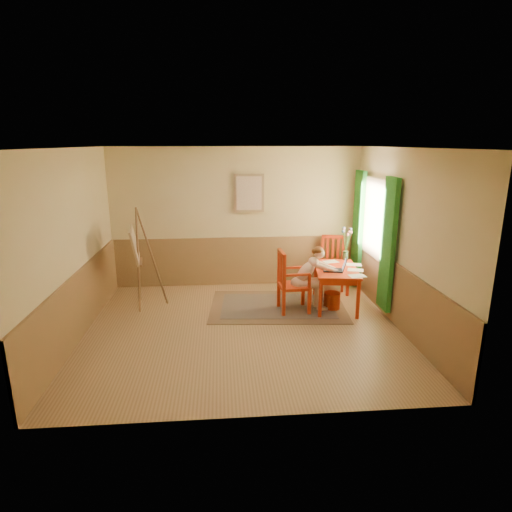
{
  "coord_description": "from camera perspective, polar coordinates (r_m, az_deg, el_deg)",
  "views": [
    {
      "loc": [
        -0.32,
        -6.22,
        2.87
      ],
      "look_at": [
        0.25,
        0.55,
        1.05
      ],
      "focal_mm": 29.79,
      "sensor_mm": 36.0,
      "label": 1
    }
  ],
  "objects": [
    {
      "name": "rug",
      "position": [
        7.74,
        2.91,
        -6.72
      ],
      "size": [
        2.52,
        1.79,
        0.02
      ],
      "color": "#8C7251",
      "rests_on": "room"
    },
    {
      "name": "easel",
      "position": [
        7.73,
        -15.71,
        0.95
      ],
      "size": [
        0.65,
        0.81,
        1.8
      ],
      "color": "brown",
      "rests_on": "room"
    },
    {
      "name": "wastebasket",
      "position": [
        7.69,
        10.15,
        -5.94
      ],
      "size": [
        0.33,
        0.33,
        0.3
      ],
      "primitive_type": "cylinder",
      "rotation": [
        0.0,
        0.0,
        0.18
      ],
      "color": "red",
      "rests_on": "room"
    },
    {
      "name": "laptop",
      "position": [
        7.47,
        10.79,
        -1.62
      ],
      "size": [
        0.45,
        0.33,
        0.24
      ],
      "color": "#1E2338",
      "rests_on": "table"
    },
    {
      "name": "chair_left",
      "position": [
        7.37,
        4.7,
        -3.45
      ],
      "size": [
        0.53,
        0.51,
        1.09
      ],
      "color": "red",
      "rests_on": "room"
    },
    {
      "name": "table",
      "position": [
        7.68,
        10.68,
        -2.24
      ],
      "size": [
        0.88,
        1.29,
        0.72
      ],
      "color": "red",
      "rests_on": "room"
    },
    {
      "name": "papers",
      "position": [
        7.7,
        12.37,
        -1.56
      ],
      "size": [
        0.68,
        1.13,
        0.0
      ],
      "color": "white",
      "rests_on": "table"
    },
    {
      "name": "window",
      "position": [
        7.97,
        15.42,
        3.41
      ],
      "size": [
        0.12,
        2.01,
        2.2
      ],
      "color": "white",
      "rests_on": "room"
    },
    {
      "name": "vase",
      "position": [
        8.18,
        11.98,
        1.49
      ],
      "size": [
        0.27,
        0.31,
        0.62
      ],
      "color": "#3F724C",
      "rests_on": "table"
    },
    {
      "name": "figure",
      "position": [
        7.44,
        7.25,
        -2.65
      ],
      "size": [
        0.86,
        0.38,
        1.14
      ],
      "color": "beige",
      "rests_on": "room"
    },
    {
      "name": "wainscot",
      "position": [
        7.42,
        -2.09,
        -3.66
      ],
      "size": [
        5.0,
        4.5,
        1.0
      ],
      "color": "#947149",
      "rests_on": "room"
    },
    {
      "name": "wall_portrait",
      "position": [
        8.5,
        -0.95,
        8.44
      ],
      "size": [
        0.6,
        0.05,
        0.76
      ],
      "color": "#A07F58",
      "rests_on": "room"
    },
    {
      "name": "chair_back",
      "position": [
        8.72,
        10.22,
        -0.84
      ],
      "size": [
        0.57,
        0.58,
        1.05
      ],
      "color": "red",
      "rests_on": "room"
    },
    {
      "name": "room",
      "position": [
        6.4,
        -1.82,
        1.71
      ],
      "size": [
        5.04,
        4.54,
        2.84
      ],
      "color": "tan",
      "rests_on": "ground"
    }
  ]
}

